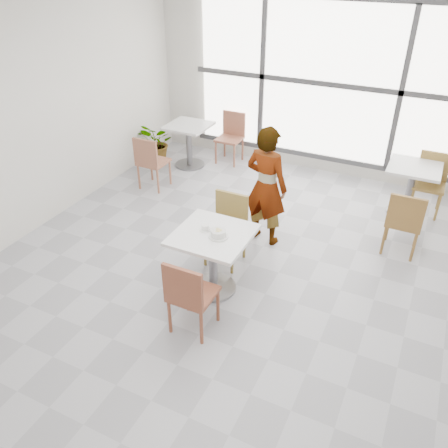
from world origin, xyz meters
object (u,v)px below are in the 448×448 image
at_px(main_table, 213,251).
at_px(chair_near, 189,293).
at_px(plant_left, 157,143).
at_px(bg_chair_left_far, 231,134).
at_px(bg_chair_right_near, 404,220).
at_px(coffee_cup, 205,228).
at_px(bg_table_left, 189,139).
at_px(bg_table_right, 411,183).
at_px(bg_chair_left_near, 150,160).
at_px(bg_chair_right_far, 431,179).
at_px(chair_far, 228,224).
at_px(person, 266,186).
at_px(oatmeal_bowl, 218,233).

relative_size(main_table, chair_near, 0.92).
bearing_deg(plant_left, bg_chair_left_far, 29.73).
relative_size(chair_near, bg_chair_right_near, 1.00).
distance_m(coffee_cup, bg_table_left, 3.36).
xyz_separation_m(main_table, bg_table_right, (1.75, 2.74, -0.04)).
bearing_deg(bg_table_right, bg_chair_left_far, 168.56).
xyz_separation_m(bg_table_left, plant_left, (-0.58, -0.12, -0.12)).
height_order(bg_table_left, bg_chair_left_near, bg_chair_left_near).
height_order(bg_chair_left_far, bg_chair_right_far, same).
relative_size(bg_table_right, bg_chair_left_far, 0.86).
relative_size(chair_near, chair_far, 1.00).
relative_size(chair_far, person, 0.55).
xyz_separation_m(person, bg_table_left, (-2.05, 1.63, -0.30)).
bearing_deg(person, oatmeal_bowl, 97.68).
bearing_deg(bg_chair_right_near, chair_far, 28.30).
bearing_deg(bg_chair_left_near, main_table, 138.38).
height_order(bg_table_left, bg_chair_right_far, bg_chair_right_far).
bearing_deg(person, plant_left, -19.66).
height_order(bg_chair_right_far, plant_left, bg_chair_right_far).
distance_m(bg_chair_right_far, plant_left, 4.49).
relative_size(bg_table_left, bg_table_right, 1.00).
bearing_deg(main_table, bg_chair_left_near, 138.38).
bearing_deg(chair_far, bg_chair_left_far, 114.31).
height_order(person, bg_chair_right_far, person).
height_order(main_table, bg_chair_right_far, bg_chair_right_far).
height_order(chair_far, bg_chair_left_near, same).
xyz_separation_m(main_table, oatmeal_bowl, (0.08, -0.03, 0.27)).
height_order(person, plant_left, person).
height_order(bg_chair_left_far, plant_left, bg_chair_left_far).
xyz_separation_m(bg_chair_right_near, plant_left, (-4.29, 1.08, -0.14)).
relative_size(chair_far, bg_chair_right_far, 1.00).
bearing_deg(main_table, bg_chair_left_far, 111.93).
relative_size(coffee_cup, bg_table_right, 0.21).
xyz_separation_m(chair_far, bg_chair_left_far, (-1.24, 2.75, 0.00)).
xyz_separation_m(main_table, person, (0.14, 1.21, 0.26)).
bearing_deg(bg_chair_left_far, person, -55.36).
distance_m(chair_near, bg_chair_left_far, 4.33).
relative_size(person, bg_chair_right_near, 1.80).
height_order(main_table, coffee_cup, coffee_cup).
bearing_deg(coffee_cup, bg_table_right, 55.79).
relative_size(bg_chair_right_near, bg_chair_right_far, 1.00).
bearing_deg(main_table, oatmeal_bowl, -19.89).
bearing_deg(oatmeal_bowl, bg_chair_left_far, 112.95).
distance_m(oatmeal_bowl, bg_chair_left_far, 3.70).
bearing_deg(chair_far, chair_near, -80.91).
bearing_deg(bg_chair_left_far, coffee_cup, -69.42).
distance_m(chair_near, bg_chair_left_near, 3.27).
xyz_separation_m(bg_table_left, bg_chair_left_near, (-0.10, -1.04, 0.01)).
distance_m(chair_far, oatmeal_bowl, 0.73).
relative_size(chair_near, bg_table_left, 1.16).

